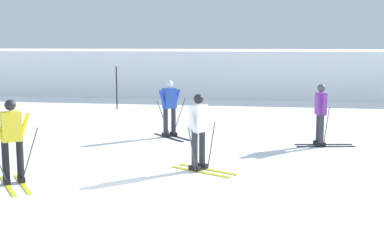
# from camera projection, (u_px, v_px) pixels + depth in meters

# --- Properties ---
(ground_plane) EXTENTS (120.00, 120.00, 0.00)m
(ground_plane) POSITION_uv_depth(u_px,v_px,m) (108.00, 191.00, 9.74)
(ground_plane) COLOR white
(far_snow_ridge) EXTENTS (80.00, 9.62, 2.39)m
(far_snow_ridge) POSITION_uv_depth(u_px,v_px,m) (219.00, 70.00, 29.89)
(far_snow_ridge) COLOR white
(far_snow_ridge) RESTS_ON ground
(skier_yellow) EXTENTS (1.26, 1.50, 1.71)m
(skier_yellow) POSITION_uv_depth(u_px,v_px,m) (12.00, 139.00, 10.09)
(skier_yellow) COLOR gold
(skier_yellow) RESTS_ON ground
(skier_white) EXTENTS (1.58, 1.09, 1.71)m
(skier_white) POSITION_uv_depth(u_px,v_px,m) (199.00, 130.00, 11.19)
(skier_white) COLOR gold
(skier_white) RESTS_ON ground
(skier_blue) EXTENTS (1.36, 1.42, 1.71)m
(skier_blue) POSITION_uv_depth(u_px,v_px,m) (170.00, 107.00, 15.20)
(skier_blue) COLOR black
(skier_blue) RESTS_ON ground
(skier_purple) EXTENTS (1.64, 0.99, 1.71)m
(skier_purple) POSITION_uv_depth(u_px,v_px,m) (321.00, 113.00, 13.83)
(skier_purple) COLOR black
(skier_purple) RESTS_ON ground
(trail_marker_pole) EXTENTS (0.06, 0.06, 1.82)m
(trail_marker_pole) POSITION_uv_depth(u_px,v_px,m) (117.00, 88.00, 21.56)
(trail_marker_pole) COLOR black
(trail_marker_pole) RESTS_ON ground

